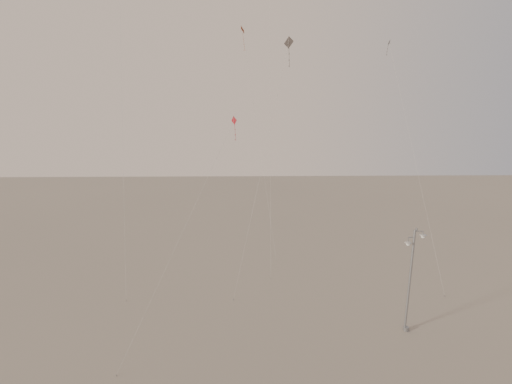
{
  "coord_description": "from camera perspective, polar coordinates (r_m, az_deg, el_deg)",
  "views": [
    {
      "loc": [
        -2.56,
        -28.59,
        16.12
      ],
      "look_at": [
        -1.65,
        5.0,
        9.76
      ],
      "focal_mm": 28.0,
      "sensor_mm": 36.0,
      "label": 1
    }
  ],
  "objects": [
    {
      "name": "kite_1",
      "position": [
        34.04,
        3.18,
        13.92
      ],
      "size": [
        5.1,
        1.11,
        22.51
      ],
      "rotation": [
        0.0,
        0.0,
        -0.44
      ],
      "color": "#322C2A",
      "rests_on": "ground"
    },
    {
      "name": "street_lamp",
      "position": [
        32.52,
        21.21,
        -11.28
      ],
      "size": [
        1.61,
        0.58,
        8.14
      ],
      "color": "gray",
      "rests_on": "ground"
    },
    {
      "name": "kite_3",
      "position": [
        31.98,
        -6.11,
        3.62
      ],
      "size": [
        7.56,
        11.67,
        16.16
      ],
      "rotation": [
        0.0,
        0.0,
        -0.59
      ],
      "color": "maroon",
      "rests_on": "ground"
    },
    {
      "name": "kite_4",
      "position": [
        45.2,
        20.26,
        11.31
      ],
      "size": [
        2.55,
        12.43,
        24.4
      ],
      "rotation": [
        0.0,
        0.0,
        1.45
      ],
      "color": "#322C2A",
      "rests_on": "ground"
    },
    {
      "name": "kite_5",
      "position": [
        47.08,
        -0.97,
        16.26
      ],
      "size": [
        3.94,
        5.37,
        26.24
      ],
      "rotation": [
        0.0,
        0.0,
        -1.55
      ],
      "color": "maroon",
      "rests_on": "ground"
    },
    {
      "name": "ground",
      "position": [
        32.92,
        3.27,
        -18.62
      ],
      "size": [
        160.0,
        160.0,
        0.0
      ],
      "primitive_type": "plane",
      "color": "gray",
      "rests_on": "ground"
    }
  ]
}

